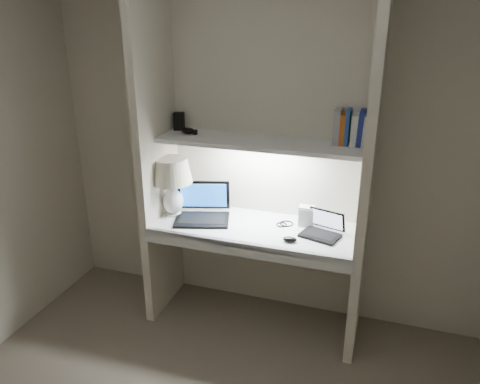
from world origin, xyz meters
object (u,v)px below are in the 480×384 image
at_px(laptop_main, 203,210).
at_px(book_row, 351,128).
at_px(laptop_netbook, 323,230).
at_px(speaker, 306,216).
at_px(table_lamp, 172,177).

height_order(laptop_main, book_row, book_row).
bearing_deg(laptop_netbook, laptop_main, -164.13).
bearing_deg(book_row, laptop_main, -170.26).
bearing_deg(speaker, table_lamp, -173.34).
distance_m(laptop_main, laptop_netbook, 0.87).
bearing_deg(book_row, laptop_netbook, -121.99).
bearing_deg(speaker, laptop_netbook, -40.39).
xyz_separation_m(laptop_main, laptop_netbook, (0.87, -0.01, -0.02)).
bearing_deg(table_lamp, book_row, 9.11).
bearing_deg(speaker, laptop_main, -172.99).
bearing_deg(table_lamp, laptop_netbook, 0.82).
height_order(laptop_netbook, speaker, laptop_netbook).
height_order(table_lamp, speaker, table_lamp).
relative_size(table_lamp, laptop_main, 0.94).
bearing_deg(table_lamp, speaker, 7.43).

